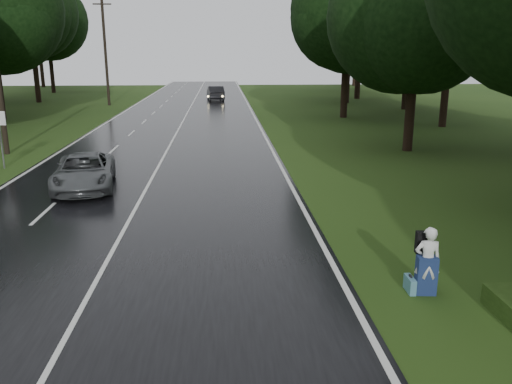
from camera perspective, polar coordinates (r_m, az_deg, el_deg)
ground at (r=10.95m, az=-20.00°, el=-14.71°), size 160.00×160.00×0.00m
road at (r=29.73m, az=-9.62°, el=4.67°), size 12.00×140.00×0.04m
lane_center at (r=29.73m, az=-9.62°, el=4.72°), size 0.12×140.00×0.01m
grey_car at (r=21.66m, az=-18.32°, el=2.13°), size 2.97×5.14×1.35m
far_car at (r=59.98m, az=-4.47°, el=10.76°), size 2.14×4.90×1.57m
hitchhiker at (r=12.30m, az=18.22°, el=-7.39°), size 0.61×0.56×1.58m
suitcase at (r=12.49m, az=16.51°, el=-9.69°), size 0.15×0.50×0.35m
utility_pole_mid at (r=31.03m, az=-25.60°, el=3.79°), size 1.80×0.28×9.32m
utility_pole_far at (r=56.42m, az=-15.78°, el=9.14°), size 1.80×0.28×10.96m
road_sign_b at (r=27.17m, az=-25.85°, el=2.35°), size 0.64×0.10×2.67m
tree_left_e at (r=47.07m, az=-25.97°, el=7.12°), size 9.13×9.13×14.26m
tree_left_f at (r=62.25m, az=-22.69°, el=9.06°), size 10.99×10.99×17.17m
tree_right_d at (r=30.15m, az=16.22°, el=4.39°), size 7.77×7.77×12.13m
tree_right_e at (r=44.71m, az=9.55°, el=8.08°), size 9.22×9.22×14.41m
tree_right_f at (r=58.05m, az=9.89°, el=9.63°), size 10.69×10.69×16.70m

